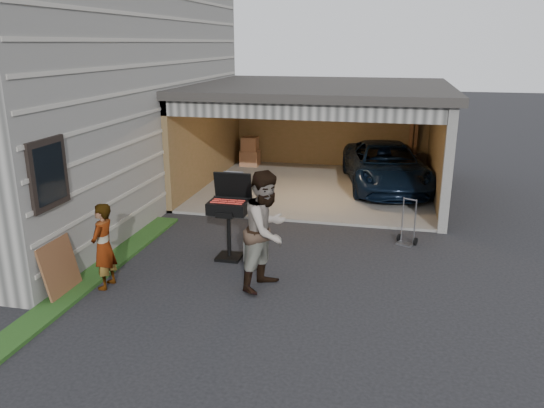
{
  "coord_description": "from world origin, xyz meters",
  "views": [
    {
      "loc": [
        2.69,
        -7.84,
        3.95
      ],
      "look_at": [
        0.66,
        1.11,
        1.15
      ],
      "focal_mm": 35.0,
      "sensor_mm": 36.0,
      "label": 1
    }
  ],
  "objects_px": {
    "minivan": "(386,168)",
    "propane_tank": "(250,251)",
    "woman": "(103,246)",
    "plywood_panel": "(60,268)",
    "bbq_grill": "(229,210)",
    "man": "(267,230)",
    "hand_truck": "(407,235)"
  },
  "relations": [
    {
      "from": "man",
      "to": "bbq_grill",
      "type": "relative_size",
      "value": 1.25
    },
    {
      "from": "woman",
      "to": "man",
      "type": "xyz_separation_m",
      "value": [
        2.63,
        0.61,
        0.27
      ]
    },
    {
      "from": "woman",
      "to": "bbq_grill",
      "type": "xyz_separation_m",
      "value": [
        1.65,
        1.68,
        0.23
      ]
    },
    {
      "from": "propane_tank",
      "to": "plywood_panel",
      "type": "relative_size",
      "value": 0.42
    },
    {
      "from": "minivan",
      "to": "propane_tank",
      "type": "height_order",
      "value": "minivan"
    },
    {
      "from": "minivan",
      "to": "woman",
      "type": "distance_m",
      "value": 8.62
    },
    {
      "from": "bbq_grill",
      "to": "plywood_panel",
      "type": "xyz_separation_m",
      "value": [
        -2.22,
        -2.09,
        -0.5
      ]
    },
    {
      "from": "woman",
      "to": "hand_truck",
      "type": "bearing_deg",
      "value": 121.9
    },
    {
      "from": "bbq_grill",
      "to": "hand_truck",
      "type": "distance_m",
      "value": 3.71
    },
    {
      "from": "woman",
      "to": "plywood_panel",
      "type": "height_order",
      "value": "woman"
    },
    {
      "from": "plywood_panel",
      "to": "man",
      "type": "bearing_deg",
      "value": 17.67
    },
    {
      "from": "man",
      "to": "plywood_panel",
      "type": "bearing_deg",
      "value": 127.99
    },
    {
      "from": "woman",
      "to": "man",
      "type": "height_order",
      "value": "man"
    },
    {
      "from": "woman",
      "to": "bbq_grill",
      "type": "height_order",
      "value": "bbq_grill"
    },
    {
      "from": "minivan",
      "to": "bbq_grill",
      "type": "xyz_separation_m",
      "value": [
        -2.78,
        -5.72,
        0.35
      ]
    },
    {
      "from": "bbq_grill",
      "to": "propane_tank",
      "type": "height_order",
      "value": "bbq_grill"
    },
    {
      "from": "bbq_grill",
      "to": "propane_tank",
      "type": "xyz_separation_m",
      "value": [
        0.42,
        -0.07,
        -0.76
      ]
    },
    {
      "from": "man",
      "to": "propane_tank",
      "type": "xyz_separation_m",
      "value": [
        -0.56,
        1.01,
        -0.81
      ]
    },
    {
      "from": "bbq_grill",
      "to": "plywood_panel",
      "type": "height_order",
      "value": "bbq_grill"
    },
    {
      "from": "plywood_panel",
      "to": "woman",
      "type": "bearing_deg",
      "value": 35.68
    },
    {
      "from": "woman",
      "to": "propane_tank",
      "type": "height_order",
      "value": "woman"
    },
    {
      "from": "propane_tank",
      "to": "hand_truck",
      "type": "bearing_deg",
      "value": 28.12
    },
    {
      "from": "woman",
      "to": "hand_truck",
      "type": "relative_size",
      "value": 1.52
    },
    {
      "from": "minivan",
      "to": "propane_tank",
      "type": "xyz_separation_m",
      "value": [
        -2.36,
        -5.78,
        -0.42
      ]
    },
    {
      "from": "minivan",
      "to": "plywood_panel",
      "type": "bearing_deg",
      "value": -133.33
    },
    {
      "from": "minivan",
      "to": "bbq_grill",
      "type": "relative_size",
      "value": 2.74
    },
    {
      "from": "propane_tank",
      "to": "hand_truck",
      "type": "height_order",
      "value": "hand_truck"
    },
    {
      "from": "bbq_grill",
      "to": "man",
      "type": "bearing_deg",
      "value": -47.72
    },
    {
      "from": "bbq_grill",
      "to": "hand_truck",
      "type": "height_order",
      "value": "bbq_grill"
    },
    {
      "from": "woman",
      "to": "minivan",
      "type": "bearing_deg",
      "value": 148.46
    },
    {
      "from": "propane_tank",
      "to": "bbq_grill",
      "type": "bearing_deg",
      "value": 171.15
    },
    {
      "from": "propane_tank",
      "to": "hand_truck",
      "type": "relative_size",
      "value": 0.41
    }
  ]
}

